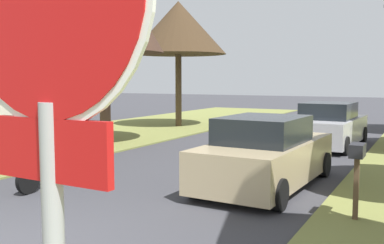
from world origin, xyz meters
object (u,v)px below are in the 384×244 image
parked_motorcycle (53,165)px  parked_sedan_tan (266,154)px  stop_sign_near (50,134)px  curbside_mailbox (357,160)px  street_tree_left_far (178,28)px  parked_sedan_silver (329,126)px  street_tree_left_mid_b (103,1)px

parked_motorcycle → parked_sedan_tan: bearing=27.9°
stop_sign_near → curbside_mailbox: size_ratio=2.34×
street_tree_left_far → parked_sedan_silver: street_tree_left_far is taller
stop_sign_near → street_tree_left_far: size_ratio=0.48×
curbside_mailbox → parked_motorcycle: bearing=-174.9°
street_tree_left_mid_b → curbside_mailbox: 11.60m
street_tree_left_mid_b → parked_sedan_silver: size_ratio=1.58×
street_tree_left_far → parked_sedan_silver: (8.01, -3.18, -4.18)m
stop_sign_near → curbside_mailbox: (0.03, 6.63, -1.14)m
stop_sign_near → curbside_mailbox: bearing=89.8°
street_tree_left_mid_b → curbside_mailbox: (9.52, -5.18, -4.14)m
parked_sedan_silver → curbside_mailbox: parked_sedan_silver is taller
stop_sign_near → parked_motorcycle: stop_sign_near is taller
street_tree_left_mid_b → parked_motorcycle: bearing=-60.7°
stop_sign_near → parked_motorcycle: (-6.28, 6.07, -1.72)m
parked_sedan_silver → parked_motorcycle: 9.90m
parked_sedan_tan → curbside_mailbox: parked_sedan_tan is taller
street_tree_left_mid_b → curbside_mailbox: bearing=-28.5°
street_tree_left_far → parked_motorcycle: 13.45m
street_tree_left_far → parked_sedan_tan: bearing=-51.2°
parked_motorcycle → street_tree_left_far: bearing=107.3°
stop_sign_near → parked_sedan_silver: size_ratio=0.67×
parked_sedan_tan → parked_motorcycle: bearing=-152.1°
street_tree_left_far → parked_motorcycle: size_ratio=3.01×
street_tree_left_far → parked_sedan_silver: 9.58m
parked_motorcycle → curbside_mailbox: 6.36m
stop_sign_near → street_tree_left_mid_b: (-9.49, 11.81, 3.00)m
street_tree_left_mid_b → street_tree_left_far: street_tree_left_mid_b is taller
parked_sedan_tan → curbside_mailbox: size_ratio=3.52×
parked_motorcycle → curbside_mailbox: bearing=5.1°
parked_sedan_silver → parked_motorcycle: bearing=-115.3°
curbside_mailbox → street_tree_left_mid_b: bearing=151.5°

